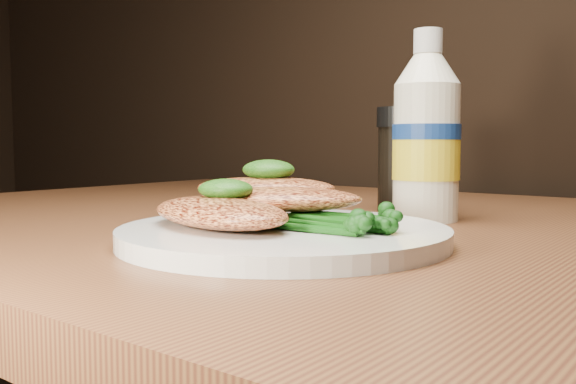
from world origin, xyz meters
The scene contains 9 objects.
plate centered at (0.06, 0.88, 0.76)m, with size 0.26×0.26×0.01m, color silver.
chicken_front centered at (0.02, 0.85, 0.78)m, with size 0.15×0.08×0.02m, color #F48D4D.
chicken_mid centered at (0.04, 0.90, 0.78)m, with size 0.14×0.07×0.02m, color #F48D4D.
chicken_back centered at (0.01, 0.92, 0.79)m, with size 0.12×0.06×0.02m, color #F48D4D.
pesto_front centered at (0.01, 0.86, 0.79)m, with size 0.05×0.04×0.02m, color #083609.
pesto_back centered at (0.00, 0.92, 0.81)m, with size 0.05×0.04×0.02m, color #083609.
broccolini_bundle centered at (0.09, 0.89, 0.77)m, with size 0.12×0.09×0.02m, color #134910, non-canonical shape.
mayo_bottle centered at (0.08, 1.09, 0.85)m, with size 0.07×0.07×0.19m, color white, non-canonical shape.
pepper_grinder centered at (0.02, 1.14, 0.81)m, with size 0.05×0.05×0.12m, color black, non-canonical shape.
Camera 1 is at (0.36, 0.50, 0.83)m, focal length 38.65 mm.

